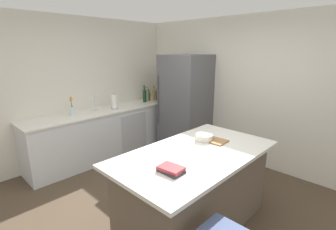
% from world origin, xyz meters
% --- Properties ---
extents(ground_plane, '(7.20, 7.20, 0.00)m').
position_xyz_m(ground_plane, '(0.00, 0.00, 0.00)').
color(ground_plane, '#4C3D2D').
extents(wall_rear, '(6.00, 0.10, 2.60)m').
position_xyz_m(wall_rear, '(0.00, 2.25, 1.30)').
color(wall_rear, silver).
rests_on(wall_rear, ground_plane).
extents(wall_left, '(0.10, 6.00, 2.60)m').
position_xyz_m(wall_left, '(-2.45, 0.00, 1.30)').
color(wall_left, silver).
rests_on(wall_left, ground_plane).
extents(counter_run_left, '(0.67, 3.06, 0.92)m').
position_xyz_m(counter_run_left, '(-2.08, 0.59, 0.46)').
color(counter_run_left, silver).
rests_on(counter_run_left, ground_plane).
extents(kitchen_island, '(1.07, 1.93, 0.92)m').
position_xyz_m(kitchen_island, '(0.37, 0.18, 0.47)').
color(kitchen_island, brown).
rests_on(kitchen_island, ground_plane).
extents(refrigerator, '(0.85, 0.78, 1.93)m').
position_xyz_m(refrigerator, '(-1.19, 1.82, 0.97)').
color(refrigerator, '#56565B').
rests_on(refrigerator, ground_plane).
extents(sink_faucet, '(0.15, 0.05, 0.30)m').
position_xyz_m(sink_faucet, '(-2.13, 0.36, 1.08)').
color(sink_faucet, silver).
rests_on(sink_faucet, counter_run_left).
extents(flower_vase, '(0.08, 0.08, 0.33)m').
position_xyz_m(flower_vase, '(-2.12, -0.07, 1.02)').
color(flower_vase, silver).
rests_on(flower_vase, counter_run_left).
extents(paper_towel_roll, '(0.14, 0.14, 0.31)m').
position_xyz_m(paper_towel_roll, '(-2.03, 0.73, 1.05)').
color(paper_towel_roll, gray).
rests_on(paper_towel_roll, counter_run_left).
extents(vinegar_bottle, '(0.05, 0.05, 0.29)m').
position_xyz_m(vinegar_bottle, '(-2.14, 1.99, 1.04)').
color(vinegar_bottle, '#994C23').
rests_on(vinegar_bottle, counter_run_left).
extents(syrup_bottle, '(0.07, 0.07, 0.25)m').
position_xyz_m(syrup_bottle, '(-2.10, 1.90, 1.02)').
color(syrup_bottle, '#5B3319').
rests_on(syrup_bottle, counter_run_left).
extents(olive_oil_bottle, '(0.06, 0.06, 0.33)m').
position_xyz_m(olive_oil_bottle, '(-2.09, 1.80, 1.05)').
color(olive_oil_bottle, olive).
rests_on(olive_oil_bottle, counter_run_left).
extents(whiskey_bottle, '(0.08, 0.08, 0.25)m').
position_xyz_m(whiskey_bottle, '(-2.16, 1.71, 1.02)').
color(whiskey_bottle, brown).
rests_on(whiskey_bottle, counter_run_left).
extents(gin_bottle, '(0.07, 0.07, 0.31)m').
position_xyz_m(gin_bottle, '(-2.12, 1.62, 1.04)').
color(gin_bottle, '#8CB79E').
rests_on(gin_bottle, counter_run_left).
extents(wine_bottle, '(0.07, 0.07, 0.36)m').
position_xyz_m(wine_bottle, '(-2.10, 1.53, 1.06)').
color(wine_bottle, '#19381E').
rests_on(wine_bottle, counter_run_left).
extents(cookbook_stack, '(0.24, 0.18, 0.06)m').
position_xyz_m(cookbook_stack, '(0.49, -0.35, 0.95)').
color(cookbook_stack, '#2D2D33').
rests_on(cookbook_stack, kitchen_island).
extents(mixing_bowl, '(0.21, 0.21, 0.08)m').
position_xyz_m(mixing_bowl, '(0.23, 0.53, 0.96)').
color(mixing_bowl, silver).
rests_on(mixing_bowl, kitchen_island).
extents(cutting_board, '(0.37, 0.24, 0.02)m').
position_xyz_m(cutting_board, '(0.30, 0.60, 0.93)').
color(cutting_board, '#9E7042').
rests_on(cutting_board, kitchen_island).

